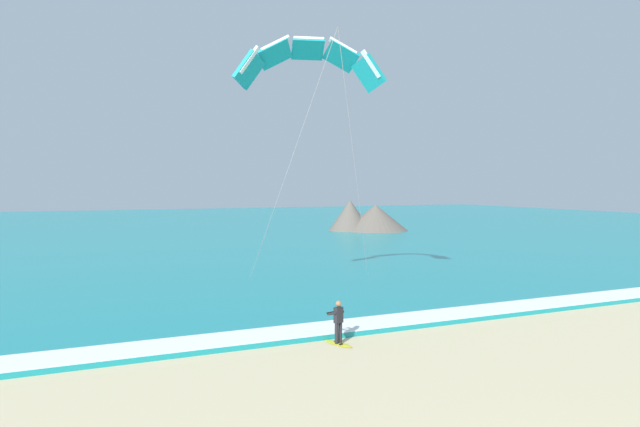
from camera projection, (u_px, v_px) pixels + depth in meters
name	position (u px, v px, depth m)	size (l,w,h in m)	color
sea	(152.00, 228.00, 76.80)	(200.00, 120.00, 0.20)	teal
surf_foam	(323.00, 328.00, 22.77)	(200.00, 1.95, 0.04)	white
surfboard	(338.00, 344.00, 21.19)	(0.87, 1.47, 0.09)	yellow
kitesurfer	(338.00, 320.00, 21.15)	(0.63, 0.63, 1.69)	#232328
kite_primary	(309.00, 60.00, 29.56)	(7.89, 10.01, 12.84)	teal
headland_right	(367.00, 218.00, 72.09)	(10.42, 8.95, 4.20)	#665B51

